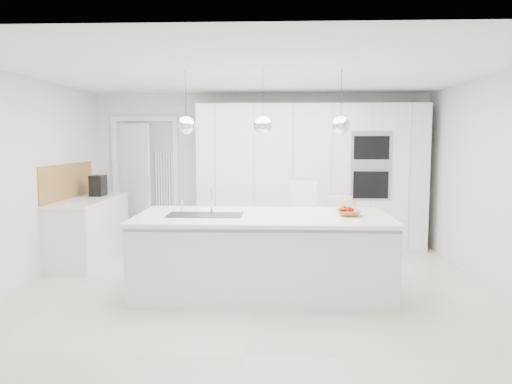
{
  "coord_description": "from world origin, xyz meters",
  "views": [
    {
      "loc": [
        0.25,
        -5.81,
        1.74
      ],
      "look_at": [
        0.0,
        0.3,
        1.1
      ],
      "focal_mm": 35.0,
      "sensor_mm": 36.0,
      "label": 1
    }
  ],
  "objects_px": {
    "island_base": "(263,257)",
    "bar_stool_left": "(303,229)",
    "bar_stool_right": "(340,236)",
    "fruit_bowl": "(349,213)",
    "espresso_machine": "(98,186)"
  },
  "relations": [
    {
      "from": "island_base",
      "to": "bar_stool_left",
      "type": "relative_size",
      "value": 2.35
    },
    {
      "from": "bar_stool_left",
      "to": "bar_stool_right",
      "type": "distance_m",
      "value": 0.5
    },
    {
      "from": "island_base",
      "to": "fruit_bowl",
      "type": "xyz_separation_m",
      "value": [
        0.96,
        0.01,
        0.5
      ]
    },
    {
      "from": "island_base",
      "to": "bar_stool_right",
      "type": "xyz_separation_m",
      "value": [
        0.99,
        0.91,
        0.07
      ]
    },
    {
      "from": "island_base",
      "to": "espresso_machine",
      "type": "height_order",
      "value": "espresso_machine"
    },
    {
      "from": "bar_stool_left",
      "to": "bar_stool_right",
      "type": "bearing_deg",
      "value": 18.42
    },
    {
      "from": "espresso_machine",
      "to": "bar_stool_right",
      "type": "distance_m",
      "value": 3.68
    },
    {
      "from": "fruit_bowl",
      "to": "bar_stool_left",
      "type": "distance_m",
      "value": 1.03
    },
    {
      "from": "fruit_bowl",
      "to": "espresso_machine",
      "type": "relative_size",
      "value": 0.88
    },
    {
      "from": "espresso_machine",
      "to": "bar_stool_left",
      "type": "distance_m",
      "value": 3.22
    },
    {
      "from": "island_base",
      "to": "bar_stool_right",
      "type": "relative_size",
      "value": 2.81
    },
    {
      "from": "island_base",
      "to": "bar_stool_right",
      "type": "bearing_deg",
      "value": 42.73
    },
    {
      "from": "bar_stool_left",
      "to": "bar_stool_right",
      "type": "relative_size",
      "value": 1.2
    },
    {
      "from": "bar_stool_left",
      "to": "island_base",
      "type": "bearing_deg",
      "value": -107.07
    },
    {
      "from": "island_base",
      "to": "bar_stool_right",
      "type": "distance_m",
      "value": 1.35
    }
  ]
}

